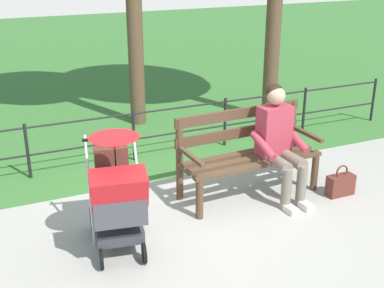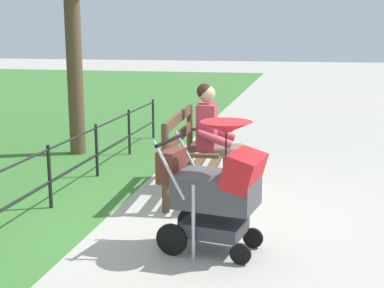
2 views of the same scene
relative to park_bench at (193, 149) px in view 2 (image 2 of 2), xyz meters
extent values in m
plane|color=#ADA89E|center=(0.88, 0.12, -0.53)|extent=(60.00, 60.00, 0.00)
cube|color=brown|center=(0.00, -0.06, -0.08)|extent=(1.60, 0.17, 0.04)
cube|color=brown|center=(-0.01, 0.12, -0.08)|extent=(1.60, 0.17, 0.04)
cube|color=brown|center=(-0.01, 0.29, -0.08)|extent=(1.60, 0.17, 0.04)
cube|color=brown|center=(0.01, -0.16, 0.14)|extent=(1.60, 0.11, 0.12)
cube|color=brown|center=(0.01, -0.16, 0.37)|extent=(1.60, 0.11, 0.12)
cylinder|color=brown|center=(-0.76, 0.28, -0.30)|extent=(0.08, 0.08, 0.45)
cylinder|color=brown|center=(-0.74, -0.20, -0.05)|extent=(0.08, 0.08, 0.95)
cube|color=brown|center=(-0.75, 0.08, 0.10)|extent=(0.07, 0.56, 0.04)
cylinder|color=brown|center=(0.74, 0.35, -0.30)|extent=(0.08, 0.08, 0.45)
cylinder|color=brown|center=(0.76, -0.13, -0.05)|extent=(0.08, 0.08, 0.95)
cube|color=brown|center=(0.74, 0.15, 0.10)|extent=(0.07, 0.56, 0.04)
cylinder|color=slate|center=(-0.39, 0.33, -0.06)|extent=(0.16, 0.41, 0.14)
cylinder|color=slate|center=(-0.19, 0.34, -0.06)|extent=(0.16, 0.41, 0.14)
cylinder|color=slate|center=(-0.40, 0.53, -0.29)|extent=(0.11, 0.11, 0.47)
cylinder|color=slate|center=(-0.20, 0.54, -0.29)|extent=(0.11, 0.11, 0.47)
cube|color=silver|center=(-0.40, 0.61, -0.49)|extent=(0.11, 0.22, 0.07)
cube|color=silver|center=(-0.20, 0.62, -0.49)|extent=(0.11, 0.22, 0.07)
cube|color=#B23847|center=(-0.28, 0.12, 0.22)|extent=(0.37, 0.24, 0.56)
cylinder|color=#B23847|center=(-0.51, 0.23, 0.12)|extent=(0.11, 0.43, 0.23)
cylinder|color=#B23847|center=(-0.07, 0.24, 0.12)|extent=(0.11, 0.43, 0.23)
sphere|color=tan|center=(-0.28, 0.12, 0.62)|extent=(0.20, 0.20, 0.20)
sphere|color=black|center=(-0.28, 0.09, 0.65)|extent=(0.19, 0.19, 0.19)
cylinder|color=black|center=(1.38, 0.28, -0.39)|extent=(0.08, 0.28, 0.28)
cylinder|color=black|center=(1.83, 0.20, -0.39)|extent=(0.08, 0.28, 0.28)
cylinder|color=black|center=(1.52, 0.87, -0.44)|extent=(0.06, 0.18, 0.18)
cylinder|color=black|center=(1.89, 0.80, -0.44)|extent=(0.06, 0.18, 0.18)
cube|color=#38383D|center=(1.65, 0.54, -0.31)|extent=(0.50, 0.58, 0.12)
cylinder|color=silver|center=(1.41, 0.48, -0.20)|extent=(0.03, 0.03, 0.65)
cylinder|color=silver|center=(1.86, 0.40, -0.20)|extent=(0.03, 0.03, 0.65)
cube|color=#47474C|center=(1.66, 0.56, 0.02)|extent=(0.57, 0.75, 0.28)
cube|color=red|center=(1.70, 0.79, 0.22)|extent=(0.53, 0.38, 0.33)
cylinder|color=black|center=(1.58, 0.12, 0.42)|extent=(0.52, 0.12, 0.03)
cylinder|color=silver|center=(1.37, 0.26, 0.22)|extent=(0.08, 0.30, 0.49)
cylinder|color=silver|center=(1.83, 0.18, 0.22)|extent=(0.08, 0.30, 0.49)
cone|color=red|center=(1.67, 0.64, 0.57)|extent=(0.51, 0.51, 0.10)
cylinder|color=black|center=(1.67, 0.64, 0.39)|extent=(0.01, 0.01, 0.30)
cube|color=brown|center=(1.59, 0.14, 0.20)|extent=(0.34, 0.21, 0.28)
cube|color=brown|center=(-0.96, 0.52, -0.41)|extent=(0.32, 0.14, 0.24)
torus|color=brown|center=(-0.96, 0.52, -0.24)|extent=(0.16, 0.02, 0.16)
cylinder|color=black|center=(-3.13, -1.38, -0.18)|extent=(0.04, 0.04, 0.70)
cylinder|color=black|center=(-1.80, -1.38, -0.18)|extent=(0.04, 0.04, 0.70)
cylinder|color=black|center=(-0.46, -1.38, -0.18)|extent=(0.04, 0.04, 0.70)
cylinder|color=black|center=(0.88, -1.38, -0.18)|extent=(0.04, 0.04, 0.70)
cylinder|color=black|center=(0.88, -1.38, 0.12)|extent=(8.03, 0.02, 0.02)
cylinder|color=black|center=(0.88, -1.38, -0.23)|extent=(8.03, 0.02, 0.02)
cylinder|color=brown|center=(-1.70, -2.20, 1.23)|extent=(0.24, 0.24, 3.51)
camera|label=1|loc=(2.70, 4.58, 2.14)|focal=47.43mm
camera|label=2|loc=(6.04, 1.27, 1.35)|focal=50.56mm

